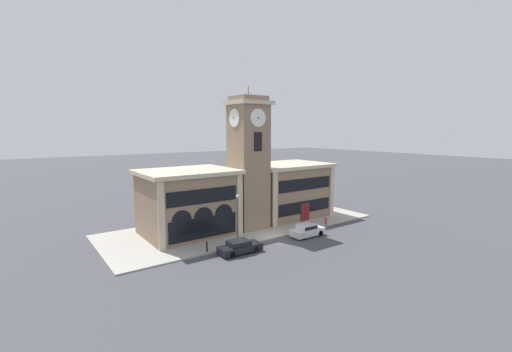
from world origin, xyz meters
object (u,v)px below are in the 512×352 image
Objects in this scene: street_lamp at (238,212)px; fire_hydrant at (326,221)px; parked_car_mid at (307,230)px; bollard at (207,246)px; parked_car_near at (240,246)px.

street_lamp is 13.92m from fire_hydrant.
street_lamp reaches higher than parked_car_mid.
parked_car_near is at bearing -36.90° from bollard.
parked_car_mid is 4.80× the size of fire_hydrant.
bollard is (-11.95, 1.98, -0.09)m from parked_car_mid.
parked_car_near reaches higher than bollard.
parked_car_near is 14.75m from fire_hydrant.
parked_car_near reaches higher than fire_hydrant.
parked_car_near is at bearing -118.26° from street_lamp.
parked_car_mid is at bearing 1.24° from parked_car_near.
street_lamp reaches higher than bollard.
bollard is 17.25m from fire_hydrant.
street_lamp is (-8.25, 1.97, 2.96)m from parked_car_mid.
street_lamp is (1.06, 1.97, 3.03)m from parked_car_near.
bollard is at bearing 179.88° from street_lamp.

